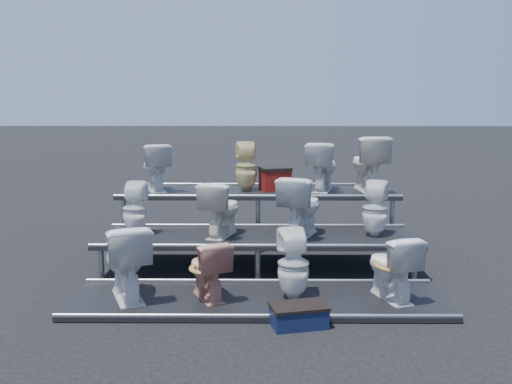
{
  "coord_description": "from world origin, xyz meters",
  "views": [
    {
      "loc": [
        0.02,
        -7.42,
        2.28
      ],
      "look_at": [
        -0.02,
        0.1,
        1.04
      ],
      "focal_mm": 40.0,
      "sensor_mm": 36.0,
      "label": 1
    }
  ],
  "objects_px": {
    "toilet_5": "(221,209)",
    "step_stool": "(299,317)",
    "toilet_11": "(368,163)",
    "red_crate": "(275,180)",
    "toilet_3": "(392,266)",
    "toilet_9": "(246,166)",
    "toilet_7": "(375,209)",
    "toilet_4": "(135,209)",
    "toilet_2": "(293,264)",
    "toilet_1": "(208,269)",
    "toilet_0": "(126,261)",
    "toilet_6": "(301,206)",
    "toilet_10": "(322,166)",
    "toilet_8": "(155,167)"
  },
  "relations": [
    {
      "from": "toilet_5",
      "to": "step_stool",
      "type": "relative_size",
      "value": 1.35
    },
    {
      "from": "toilet_6",
      "to": "step_stool",
      "type": "relative_size",
      "value": 1.49
    },
    {
      "from": "toilet_2",
      "to": "toilet_7",
      "type": "bearing_deg",
      "value": -139.33
    },
    {
      "from": "toilet_10",
      "to": "toilet_4",
      "type": "bearing_deg",
      "value": 42.22
    },
    {
      "from": "red_crate",
      "to": "toilet_6",
      "type": "bearing_deg",
      "value": -94.05
    },
    {
      "from": "toilet_6",
      "to": "toilet_10",
      "type": "bearing_deg",
      "value": -85.58
    },
    {
      "from": "toilet_7",
      "to": "toilet_9",
      "type": "bearing_deg",
      "value": -19.63
    },
    {
      "from": "toilet_5",
      "to": "toilet_7",
      "type": "xyz_separation_m",
      "value": [
        2.04,
        0.0,
        0.0
      ]
    },
    {
      "from": "toilet_2",
      "to": "toilet_3",
      "type": "relative_size",
      "value": 1.07
    },
    {
      "from": "toilet_2",
      "to": "toilet_9",
      "type": "relative_size",
      "value": 1.04
    },
    {
      "from": "toilet_11",
      "to": "red_crate",
      "type": "height_order",
      "value": "toilet_11"
    },
    {
      "from": "toilet_1",
      "to": "toilet_4",
      "type": "height_order",
      "value": "toilet_4"
    },
    {
      "from": "toilet_2",
      "to": "red_crate",
      "type": "bearing_deg",
      "value": -94.71
    },
    {
      "from": "toilet_7",
      "to": "toilet_4",
      "type": "bearing_deg",
      "value": 17.2
    },
    {
      "from": "toilet_1",
      "to": "step_stool",
      "type": "xyz_separation_m",
      "value": [
        0.97,
        -0.66,
        -0.3
      ]
    },
    {
      "from": "toilet_11",
      "to": "step_stool",
      "type": "bearing_deg",
      "value": 61.9
    },
    {
      "from": "toilet_10",
      "to": "step_stool",
      "type": "height_order",
      "value": "toilet_10"
    },
    {
      "from": "toilet_4",
      "to": "toilet_3",
      "type": "bearing_deg",
      "value": 157.26
    },
    {
      "from": "toilet_0",
      "to": "toilet_6",
      "type": "bearing_deg",
      "value": -169.57
    },
    {
      "from": "toilet_6",
      "to": "toilet_11",
      "type": "xyz_separation_m",
      "value": [
        1.12,
        1.3,
        0.42
      ]
    },
    {
      "from": "toilet_2",
      "to": "toilet_8",
      "type": "height_order",
      "value": "toilet_8"
    },
    {
      "from": "toilet_3",
      "to": "step_stool",
      "type": "relative_size",
      "value": 1.35
    },
    {
      "from": "toilet_2",
      "to": "toilet_11",
      "type": "distance_m",
      "value": 3.02
    },
    {
      "from": "toilet_6",
      "to": "toilet_8",
      "type": "bearing_deg",
      "value": -8.78
    },
    {
      "from": "toilet_11",
      "to": "red_crate",
      "type": "xyz_separation_m",
      "value": [
        -1.43,
        0.04,
        -0.27
      ]
    },
    {
      "from": "toilet_5",
      "to": "red_crate",
      "type": "distance_m",
      "value": 1.55
    },
    {
      "from": "toilet_1",
      "to": "toilet_9",
      "type": "relative_size",
      "value": 0.89
    },
    {
      "from": "toilet_3",
      "to": "toilet_9",
      "type": "bearing_deg",
      "value": -75.12
    },
    {
      "from": "toilet_1",
      "to": "red_crate",
      "type": "relative_size",
      "value": 1.57
    },
    {
      "from": "toilet_2",
      "to": "toilet_10",
      "type": "distance_m",
      "value": 2.78
    },
    {
      "from": "toilet_7",
      "to": "toilet_10",
      "type": "distance_m",
      "value": 1.48
    },
    {
      "from": "toilet_3",
      "to": "toilet_7",
      "type": "height_order",
      "value": "toilet_7"
    },
    {
      "from": "toilet_3",
      "to": "toilet_11",
      "type": "xyz_separation_m",
      "value": [
        0.2,
        2.6,
        0.86
      ]
    },
    {
      "from": "toilet_5",
      "to": "toilet_9",
      "type": "bearing_deg",
      "value": -84.48
    },
    {
      "from": "toilet_11",
      "to": "toilet_6",
      "type": "bearing_deg",
      "value": 42.48
    },
    {
      "from": "toilet_4",
      "to": "toilet_5",
      "type": "height_order",
      "value": "toilet_5"
    },
    {
      "from": "toilet_6",
      "to": "toilet_7",
      "type": "relative_size",
      "value": 1.1
    },
    {
      "from": "toilet_1",
      "to": "toilet_2",
      "type": "bearing_deg",
      "value": 155.4
    },
    {
      "from": "toilet_1",
      "to": "toilet_9",
      "type": "xyz_separation_m",
      "value": [
        0.37,
        2.6,
        0.84
      ]
    },
    {
      "from": "toilet_0",
      "to": "toilet_10",
      "type": "bearing_deg",
      "value": -155.49
    },
    {
      "from": "toilet_0",
      "to": "toilet_9",
      "type": "relative_size",
      "value": 1.13
    },
    {
      "from": "toilet_5",
      "to": "toilet_11",
      "type": "relative_size",
      "value": 0.86
    },
    {
      "from": "step_stool",
      "to": "toilet_11",
      "type": "bearing_deg",
      "value": 55.47
    },
    {
      "from": "toilet_7",
      "to": "toilet_10",
      "type": "bearing_deg",
      "value": -49.33
    },
    {
      "from": "toilet_10",
      "to": "red_crate",
      "type": "bearing_deg",
      "value": 12.75
    },
    {
      "from": "toilet_2",
      "to": "toilet_11",
      "type": "height_order",
      "value": "toilet_11"
    },
    {
      "from": "toilet_0",
      "to": "step_stool",
      "type": "bearing_deg",
      "value": 138.63
    },
    {
      "from": "toilet_11",
      "to": "toilet_3",
      "type": "bearing_deg",
      "value": 78.88
    },
    {
      "from": "toilet_1",
      "to": "toilet_0",
      "type": "bearing_deg",
      "value": -24.6
    },
    {
      "from": "toilet_1",
      "to": "toilet_8",
      "type": "distance_m",
      "value": 2.92
    }
  ]
}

